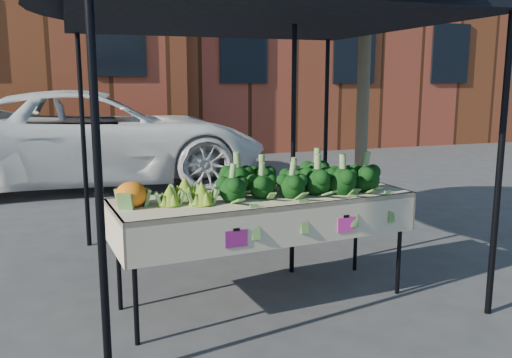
# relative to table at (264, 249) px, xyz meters

# --- Properties ---
(ground) EXTENTS (90.00, 90.00, 0.00)m
(ground) POSITION_rel_table_xyz_m (0.13, 0.14, -0.45)
(ground) COLOR #343437
(table) EXTENTS (2.46, 1.00, 0.90)m
(table) POSITION_rel_table_xyz_m (0.00, 0.00, 0.00)
(table) COLOR beige
(table) RESTS_ON ground
(canopy) EXTENTS (3.16, 3.16, 2.74)m
(canopy) POSITION_rel_table_xyz_m (0.14, 0.65, 0.92)
(canopy) COLOR black
(canopy) RESTS_ON ground
(broccoli_heap) EXTENTS (1.40, 0.60, 0.29)m
(broccoli_heap) POSITION_rel_table_xyz_m (0.27, 0.03, 0.60)
(broccoli_heap) COLOR black
(broccoli_heap) RESTS_ON table
(romanesco_cluster) EXTENTS (0.46, 0.50, 0.23)m
(romanesco_cluster) POSITION_rel_table_xyz_m (-0.67, -0.01, 0.56)
(romanesco_cluster) COLOR #89B432
(romanesco_cluster) RESTS_ON table
(cauliflower_pair) EXTENTS (0.23, 0.23, 0.20)m
(cauliflower_pair) POSITION_rel_table_xyz_m (-1.05, -0.05, 0.55)
(cauliflower_pair) COLOR orange
(cauliflower_pair) RESTS_ON table
(vehicle) EXTENTS (1.76, 2.80, 5.94)m
(vehicle) POSITION_rel_table_xyz_m (-1.02, 5.82, 2.52)
(vehicle) COLOR white
(vehicle) RESTS_ON ground
(street_tree) EXTENTS (2.17, 2.17, 4.29)m
(street_tree) POSITION_rel_table_xyz_m (1.88, 1.72, 1.69)
(street_tree) COLOR #1E4C14
(street_tree) RESTS_ON ground
(building_right) EXTENTS (12.00, 8.00, 8.50)m
(building_right) POSITION_rel_table_xyz_m (7.13, 12.64, 3.80)
(building_right) COLOR brown
(building_right) RESTS_ON ground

